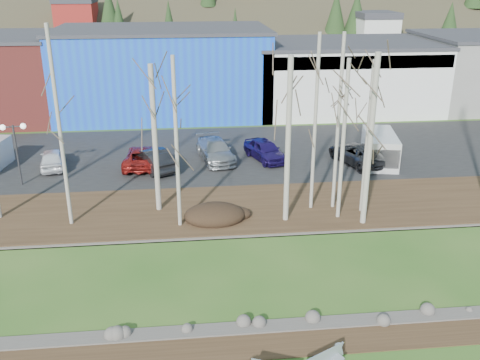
{
  "coord_description": "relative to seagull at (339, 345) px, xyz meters",
  "views": [
    {
      "loc": [
        -4.14,
        -14.45,
        13.31
      ],
      "look_at": [
        -1.21,
        13.02,
        2.5
      ],
      "focal_mm": 40.0,
      "sensor_mm": 36.0,
      "label": 1
    }
  ],
  "objects": [
    {
      "name": "birch_2",
      "position": [
        -7.2,
        13.24,
        4.27
      ],
      "size": [
        0.3,
        0.3,
        8.54
      ],
      "color": "#AAA898",
      "rests_on": "far_bank"
    },
    {
      "name": "car_2",
      "position": [
        -8.62,
        21.02,
        0.69
      ],
      "size": [
        2.71,
        5.24,
        1.41
      ],
      "primitive_type": "imported",
      "rotation": [
        0.0,
        0.0,
        3.07
      ],
      "color": "maroon",
      "rests_on": "parking_lot"
    },
    {
      "name": "far_bank",
      "position": [
        -1.34,
        12.92,
        -0.08
      ],
      "size": [
        80.0,
        7.0,
        0.15
      ],
      "primitive_type": "cube",
      "color": "#382616",
      "rests_on": "ground"
    },
    {
      "name": "car_4",
      "position": [
        0.39,
        21.38,
        0.75
      ],
      "size": [
        3.18,
        4.85,
        1.54
      ],
      "primitive_type": "imported",
      "rotation": [
        0.0,
        0.0,
        0.33
      ],
      "color": "#1F1255",
      "rests_on": "parking_lot"
    },
    {
      "name": "car_1",
      "position": [
        -7.85,
        20.18,
        0.76
      ],
      "size": [
        3.66,
        4.95,
        1.56
      ],
      "primitive_type": "imported",
      "rotation": [
        0.0,
        0.0,
        3.63
      ],
      "color": "black",
      "rests_on": "parking_lot"
    },
    {
      "name": "car_3",
      "position": [
        -3.3,
        21.73,
        0.75
      ],
      "size": [
        3.08,
        5.58,
        1.53
      ],
      "primitive_type": "imported",
      "rotation": [
        0.0,
        0.0,
        0.19
      ],
      "color": "gray",
      "rests_on": "parking_lot"
    },
    {
      "name": "birch_7",
      "position": [
        4.26,
        10.2,
        4.71
      ],
      "size": [
        0.31,
        0.31,
        9.42
      ],
      "color": "#AAA898",
      "rests_on": "far_bank"
    },
    {
      "name": "birch_1",
      "position": [
        -12.02,
        11.83,
        5.41
      ],
      "size": [
        0.21,
        0.21,
        10.82
      ],
      "color": "#AAA898",
      "rests_on": "far_bank"
    },
    {
      "name": "van_white",
      "position": [
        8.62,
        19.74,
        1.08
      ],
      "size": [
        3.03,
        5.3,
        2.18
      ],
      "rotation": [
        0.0,
        0.0,
        -0.2
      ],
      "color": "white",
      "rests_on": "parking_lot"
    },
    {
      "name": "birch_4",
      "position": [
        0.01,
        11.05,
        4.59
      ],
      "size": [
        0.3,
        0.3,
        9.19
      ],
      "color": "#AAA898",
      "rests_on": "far_bank"
    },
    {
      "name": "birch_5",
      "position": [
        1.81,
        12.51,
        5.09
      ],
      "size": [
        0.2,
        0.2,
        10.18
      ],
      "color": "#AAA898",
      "rests_on": "far_bank"
    },
    {
      "name": "birch_8",
      "position": [
        4.69,
        11.78,
        4.4
      ],
      "size": [
        0.24,
        0.24,
        8.8
      ],
      "color": "#AAA898",
      "rests_on": "far_bank"
    },
    {
      "name": "far_bank_rocks",
      "position": [
        -1.34,
        9.72,
        -0.15
      ],
      "size": [
        80.0,
        0.8,
        0.46
      ],
      "primitive_type": null,
      "color": "#47423D",
      "rests_on": "ground"
    },
    {
      "name": "near_bank_rocks",
      "position": [
        -1.34,
        1.52,
        -0.15
      ],
      "size": [
        80.0,
        0.8,
        0.5
      ],
      "primitive_type": null,
      "color": "#47423D",
      "rests_on": "ground"
    },
    {
      "name": "dirt_strip",
      "position": [
        -1.34,
        0.52,
        -0.14
      ],
      "size": [
        80.0,
        1.8,
        0.03
      ],
      "primitive_type": "cube",
      "color": "#382616",
      "rests_on": "ground"
    },
    {
      "name": "dirt_mound",
      "position": [
        -3.99,
        11.43,
        0.34
      ],
      "size": [
        3.48,
        2.46,
        0.68
      ],
      "primitive_type": "ellipsoid",
      "color": "black",
      "rests_on": "far_bank"
    },
    {
      "name": "river",
      "position": [
        -1.34,
        5.62,
        -0.15
      ],
      "size": [
        80.0,
        8.0,
        0.9
      ],
      "primitive_type": null,
      "color": "black",
      "rests_on": "ground"
    },
    {
      "name": "building_blue",
      "position": [
        -7.34,
        37.42,
        4.0
      ],
      "size": [
        20.4,
        12.24,
        8.3
      ],
      "color": "blue",
      "rests_on": "ground"
    },
    {
      "name": "street_lamp",
      "position": [
        -16.37,
        18.13,
        3.25
      ],
      "size": [
        1.57,
        0.55,
        4.15
      ],
      "rotation": [
        0.0,
        0.0,
        0.15
      ],
      "color": "#262628",
      "rests_on": "parking_lot"
    },
    {
      "name": "birch_10",
      "position": [
        3.15,
        12.51,
        5.09
      ],
      "size": [
        0.2,
        0.2,
        10.18
      ],
      "color": "#AAA898",
      "rests_on": "far_bank"
    },
    {
      "name": "birch_3",
      "position": [
        -5.96,
        10.99,
        4.65
      ],
      "size": [
        0.21,
        0.21,
        9.31
      ],
      "color": "#AAA898",
      "rests_on": "far_bank"
    },
    {
      "name": "seagull",
      "position": [
        0.0,
        0.0,
        0.0
      ],
      "size": [
        0.39,
        0.18,
        0.28
      ],
      "rotation": [
        0.0,
        0.0,
        0.02
      ],
      "color": "gold",
      "rests_on": "ground"
    },
    {
      "name": "building_white",
      "position": [
        10.66,
        37.4,
        3.26
      ],
      "size": [
        18.36,
        12.24,
        6.8
      ],
      "color": "silver",
      "rests_on": "ground"
    },
    {
      "name": "birch_6",
      "position": [
        3.07,
        11.1,
        4.5
      ],
      "size": [
        0.22,
        0.22,
        9.0
      ],
      "color": "#AAA898",
      "rests_on": "far_bank"
    },
    {
      "name": "car_5",
      "position": [
        7.05,
        19.91,
        0.73
      ],
      "size": [
        3.99,
        5.83,
        1.48
      ],
      "primitive_type": "imported",
      "rotation": [
        0.0,
        0.0,
        3.46
      ],
      "color": "#2C2C2E",
      "rests_on": "parking_lot"
    },
    {
      "name": "car_0",
      "position": [
        -14.99,
        21.28,
        0.69
      ],
      "size": [
        2.32,
        4.33,
        1.4
      ],
      "primitive_type": "imported",
      "rotation": [
        0.0,
        0.0,
        3.31
      ],
      "color": "white",
      "rests_on": "parking_lot"
    },
    {
      "name": "parking_lot",
      "position": [
        -1.34,
        23.42,
        -0.08
      ],
      "size": [
        80.0,
        14.0,
        0.14
      ],
      "primitive_type": "cube",
      "color": "black",
      "rests_on": "ground"
    }
  ]
}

